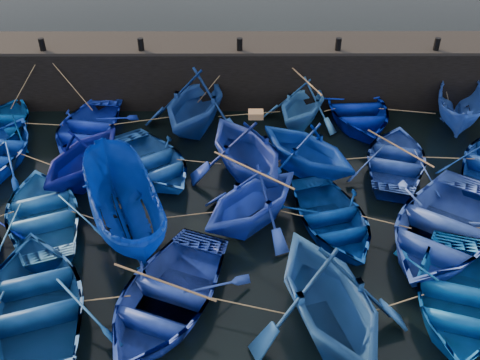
{
  "coord_description": "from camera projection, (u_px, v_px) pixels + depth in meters",
  "views": [
    {
      "loc": [
        -0.04,
        -11.15,
        11.04
      ],
      "look_at": [
        0.0,
        3.2,
        0.7
      ],
      "focal_mm": 40.0,
      "sensor_mm": 36.0,
      "label": 1
    }
  ],
  "objects": [
    {
      "name": "ground",
      "position": [
        240.0,
        264.0,
        15.5
      ],
      "size": [
        120.0,
        120.0,
        0.0
      ],
      "primitive_type": "plane",
      "color": "black",
      "rests_on": "ground"
    },
    {
      "name": "quay_wall",
      "position": [
        240.0,
        72.0,
        23.29
      ],
      "size": [
        26.0,
        2.5,
        2.5
      ],
      "primitive_type": "cube",
      "color": "black",
      "rests_on": "ground"
    },
    {
      "name": "quay_top",
      "position": [
        240.0,
        43.0,
        22.52
      ],
      "size": [
        26.0,
        2.5,
        0.12
      ],
      "primitive_type": "cube",
      "color": "black",
      "rests_on": "quay_wall"
    },
    {
      "name": "bollard_0",
      "position": [
        42.0,
        44.0,
        21.59
      ],
      "size": [
        0.24,
        0.24,
        0.5
      ],
      "primitive_type": "cylinder",
      "color": "black",
      "rests_on": "quay_top"
    },
    {
      "name": "bollard_1",
      "position": [
        141.0,
        44.0,
        21.6
      ],
      "size": [
        0.24,
        0.24,
        0.5
      ],
      "primitive_type": "cylinder",
      "color": "black",
      "rests_on": "quay_top"
    },
    {
      "name": "bollard_2",
      "position": [
        240.0,
        44.0,
        21.61
      ],
      "size": [
        0.24,
        0.24,
        0.5
      ],
      "primitive_type": "cylinder",
      "color": "black",
      "rests_on": "quay_top"
    },
    {
      "name": "bollard_3",
      "position": [
        338.0,
        44.0,
        21.62
      ],
      "size": [
        0.24,
        0.24,
        0.5
      ],
      "primitive_type": "cylinder",
      "color": "black",
      "rests_on": "quay_top"
    },
    {
      "name": "bollard_4",
      "position": [
        437.0,
        44.0,
        21.63
      ],
      "size": [
        0.24,
        0.24,
        0.5
      ],
      "primitive_type": "cylinder",
      "color": "black",
      "rests_on": "quay_top"
    },
    {
      "name": "boat_0",
      "position": [
        1.0,
        125.0,
        21.11
      ],
      "size": [
        3.42,
        4.62,
        0.92
      ],
      "primitive_type": "imported",
      "rotation": [
        0.0,
        0.0,
        3.09
      ],
      "color": "navy",
      "rests_on": "ground"
    },
    {
      "name": "boat_1",
      "position": [
        86.0,
        127.0,
        20.97
      ],
      "size": [
        4.01,
        5.06,
        0.95
      ],
      "primitive_type": "imported",
      "rotation": [
        0.0,
        0.0,
        -0.18
      ],
      "color": "#0E25BD",
      "rests_on": "ground"
    },
    {
      "name": "boat_2",
      "position": [
        195.0,
        101.0,
        21.08
      ],
      "size": [
        5.28,
        5.72,
        2.5
      ],
      "primitive_type": "imported",
      "rotation": [
        0.0,
        0.0,
        -0.29
      ],
      "color": "navy",
      "rests_on": "ground"
    },
    {
      "name": "boat_3",
      "position": [
        303.0,
        102.0,
        21.59
      ],
      "size": [
        4.53,
        4.75,
        1.95
      ],
      "primitive_type": "imported",
      "rotation": [
        0.0,
        0.0,
        -0.47
      ],
      "color": "blue",
      "rests_on": "ground"
    },
    {
      "name": "boat_4",
      "position": [
        357.0,
        109.0,
        22.05
      ],
      "size": [
        3.96,
        5.33,
        1.06
      ],
      "primitive_type": "imported",
      "rotation": [
        0.0,
        0.0,
        0.06
      ],
      "color": "#00158E",
      "rests_on": "ground"
    },
    {
      "name": "boat_5",
      "position": [
        460.0,
        106.0,
        21.5
      ],
      "size": [
        3.04,
        4.88,
        1.77
      ],
      "primitive_type": "imported",
      "rotation": [
        0.0,
        0.0,
        -0.31
      ],
      "color": "#264AA1",
      "rests_on": "ground"
    },
    {
      "name": "boat_7",
      "position": [
        83.0,
        156.0,
        18.22
      ],
      "size": [
        4.78,
        5.07,
        2.12
      ],
      "primitive_type": "imported",
      "rotation": [
        0.0,
        0.0,
        2.74
      ],
      "color": "#020B74",
      "rests_on": "ground"
    },
    {
      "name": "boat_8",
      "position": [
        152.0,
        162.0,
        19.0
      ],
      "size": [
        5.13,
        5.44,
        0.92
      ],
      "primitive_type": "imported",
      "rotation": [
        0.0,
        0.0,
        0.61
      ],
      "color": "#154994",
      "rests_on": "ground"
    },
    {
      "name": "boat_9",
      "position": [
        246.0,
        148.0,
        18.35
      ],
      "size": [
        5.5,
        5.81,
        2.41
      ],
      "primitive_type": "imported",
      "rotation": [
        0.0,
        0.0,
        3.58
      ],
      "color": "navy",
      "rests_on": "ground"
    },
    {
      "name": "boat_10",
      "position": [
        307.0,
        148.0,
        18.6
      ],
      "size": [
        5.4,
        5.42,
        2.16
      ],
      "primitive_type": "imported",
      "rotation": [
        0.0,
        0.0,
        3.9
      ],
      "color": "#053099",
      "rests_on": "ground"
    },
    {
      "name": "boat_11",
      "position": [
        397.0,
        159.0,
        19.13
      ],
      "size": [
        4.33,
        5.17,
        0.92
      ],
      "primitive_type": "imported",
      "rotation": [
        0.0,
        0.0,
        2.85
      ],
      "color": "navy",
      "rests_on": "ground"
    },
    {
      "name": "boat_14",
      "position": [
        43.0,
        213.0,
        16.62
      ],
      "size": [
        4.93,
        5.68,
        0.99
      ],
      "primitive_type": "imported",
      "rotation": [
        0.0,
        0.0,
        3.52
      ],
      "color": "#1D5EB0",
      "rests_on": "ground"
    },
    {
      "name": "boat_15",
      "position": [
        123.0,
        207.0,
        16.01
      ],
      "size": [
        3.89,
        5.65,
        2.05
      ],
      "primitive_type": "imported",
      "rotation": [
        0.0,
        0.0,
        3.54
      ],
      "color": "navy",
      "rests_on": "ground"
    },
    {
      "name": "boat_16",
      "position": [
        252.0,
        199.0,
        16.31
      ],
      "size": [
        5.21,
        5.21,
        2.08
      ],
      "primitive_type": "imported",
      "rotation": [
        0.0,
        0.0,
        -0.78
      ],
      "color": "#1E3BC2",
      "rests_on": "ground"
    },
    {
      "name": "boat_17",
      "position": [
        332.0,
        219.0,
        16.46
      ],
      "size": [
        4.08,
        4.94,
        0.89
      ],
      "primitive_type": "imported",
      "rotation": [
        0.0,
        0.0,
        0.26
      ],
      "color": "navy",
      "rests_on": "ground"
    },
    {
      "name": "boat_18",
      "position": [
        442.0,
        227.0,
        15.91
      ],
      "size": [
        6.68,
        7.09,
        1.2
      ],
      "primitive_type": "imported",
      "rotation": [
        0.0,
        0.0,
        -0.61
      ],
      "color": "#2C4CB6",
      "rests_on": "ground"
    },
    {
      "name": "boat_21",
      "position": [
        36.0,
        302.0,
        13.6
      ],
      "size": [
        5.36,
        6.31,
        1.11
      ],
      "primitive_type": "imported",
      "rotation": [
        0.0,
        0.0,
        3.47
      ],
      "color": "navy",
      "rests_on": "ground"
    },
    {
      "name": "boat_22",
      "position": [
        165.0,
        297.0,
        13.81
      ],
      "size": [
        5.13,
        5.92,
        1.03
      ],
      "primitive_type": "imported",
      "rotation": [
        0.0,
        0.0,
        -0.38
      ],
      "color": "navy",
      "rests_on": "ground"
    },
    {
      "name": "boat_23",
      "position": [
        329.0,
        295.0,
        12.88
      ],
      "size": [
        5.27,
        5.71,
        2.5
      ],
      "primitive_type": "imported",
      "rotation": [
        0.0,
        0.0,
        0.29
      ],
      "color": "navy",
      "rests_on": "ground"
    },
    {
      "name": "boat_24",
      "position": [
        458.0,
        296.0,
        13.85
      ],
      "size": [
        4.68,
        5.55,
        0.99
      ],
      "primitive_type": "imported",
      "rotation": [
        0.0,
        0.0,
        -0.31
      ],
      "color": "#09519D",
      "rests_on": "ground"
    },
    {
      "name": "wooden_crate",
      "position": [
        256.0,
        114.0,
        17.58
      ],
      "size": [
        0.49,
        0.4,
        0.22
      ],
      "primitive_type": "cube",
      "color": "olive",
      "rests_on": "boat_9"
    },
    {
      "name": "mooring_ropes",
      "position": [
        232.0,
        147.0,
        19.04
      ],
      "size": [
        18.36,
        12.02,
        2.1
      ],
      "color": "tan",
      "rests_on": "ground"
    },
    {
      "name": "loose_oars",
      "position": [
        291.0,
        158.0,
        17.25
      ],
      "size": [
        9.84,
        11.99,
        1.22
      ],
      "color": "#99724C",
      "rests_on": "ground"
    }
  ]
}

